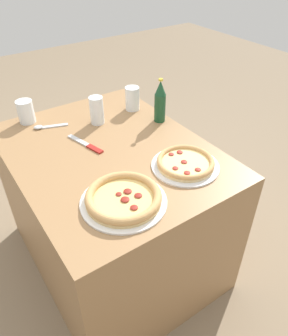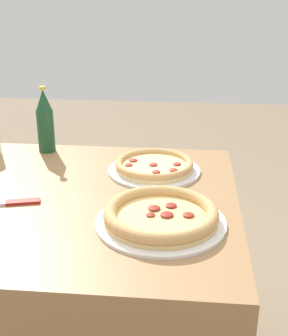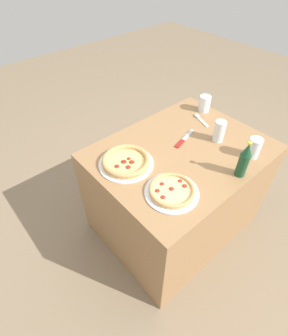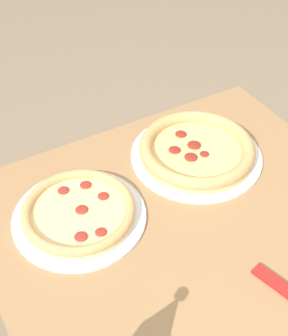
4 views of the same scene
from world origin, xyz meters
The scene contains 10 objects.
ground_plane centered at (0.00, 0.00, 0.00)m, with size 8.00×8.00×0.00m, color #847056.
table centered at (0.00, 0.00, 0.37)m, with size 1.07×0.82×0.73m.
pizza_margherita centered at (-0.29, -0.20, 0.75)m, with size 0.28×0.28×0.04m.
pizza_veggie centered at (-0.33, 0.13, 0.75)m, with size 0.32×0.32×0.04m.
glass_mango_juice centered at (0.24, -0.08, 0.80)m, with size 0.07×0.07×0.14m.
glass_iced_tea centered at (0.27, -0.30, 0.79)m, with size 0.08×0.08×0.12m.
glass_red_wine centered at (0.45, 0.21, 0.79)m, with size 0.08×0.08×0.11m.
beer_bottle centered at (0.09, -0.35, 0.84)m, with size 0.06×0.06×0.22m.
knife centered at (0.09, 0.06, 0.74)m, with size 0.22×0.08×0.01m.
spoon centered at (0.35, 0.16, 0.74)m, with size 0.08×0.17×0.02m.
Camera 3 is at (-0.98, -0.78, 1.76)m, focal length 28.00 mm.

